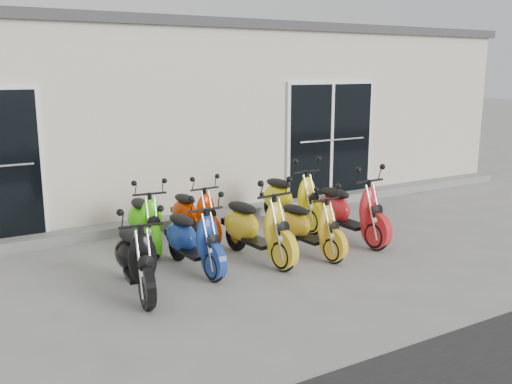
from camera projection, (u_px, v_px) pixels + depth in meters
ground at (278, 251)px, 8.07m from camera, size 80.00×80.00×0.00m
building at (146, 114)px, 12.10m from camera, size 14.00×6.00×3.20m
roof_cap at (142, 32)px, 11.75m from camera, size 14.20×6.20×0.16m
front_step at (214, 215)px, 9.75m from camera, size 14.00×0.40×0.15m
door_left at (4, 161)px, 8.03m from camera, size 1.07×0.08×2.22m
door_right at (331, 137)px, 10.93m from camera, size 2.02×0.08×2.22m
scooter_front_black at (136, 247)px, 6.44m from camera, size 0.73×1.56×1.11m
scooter_front_blue at (193, 230)px, 7.20m from camera, size 0.64×1.49×1.08m
scooter_front_orange_a at (257, 217)px, 7.58m from camera, size 0.74×1.66×1.19m
scooter_front_orange_b at (310, 218)px, 7.84m from camera, size 0.65×1.45×1.04m
scooter_front_red at (350, 202)px, 8.44m from camera, size 0.65×1.66×1.21m
scooter_back_green at (145, 212)px, 8.07m from camera, size 0.70×1.52×1.08m
scooter_back_red at (194, 206)px, 8.48m from camera, size 0.61×1.46×1.06m
scooter_back_yellow at (291, 191)px, 9.23m from camera, size 0.70×1.66×1.20m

